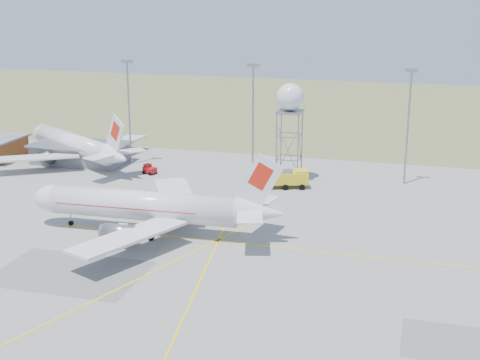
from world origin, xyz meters
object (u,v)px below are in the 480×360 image
(radar_tower, at_px, (290,127))
(fire_truck, at_px, (286,179))
(airliner_main, at_px, (148,207))
(baggage_tug, at_px, (150,170))
(airliner_far, at_px, (76,145))

(radar_tower, xyz_separation_m, fire_truck, (0.53, -4.92, -8.36))
(airliner_main, bearing_deg, fire_truck, -120.11)
(fire_truck, xyz_separation_m, baggage_tug, (-26.60, 2.03, -0.85))
(airliner_far, relative_size, radar_tower, 1.81)
(airliner_main, xyz_separation_m, baggage_tug, (-12.18, 29.04, -3.18))
(airliner_far, height_order, radar_tower, radar_tower)
(airliner_far, bearing_deg, radar_tower, -148.51)
(airliner_far, relative_size, baggage_tug, 11.50)
(radar_tower, height_order, fire_truck, radar_tower)
(fire_truck, bearing_deg, baggage_tug, 157.91)
(airliner_main, distance_m, baggage_tug, 31.65)
(baggage_tug, bearing_deg, airliner_far, -171.10)
(baggage_tug, bearing_deg, fire_truck, 16.81)
(airliner_main, relative_size, radar_tower, 2.11)
(airliner_far, height_order, fire_truck, airliner_far)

